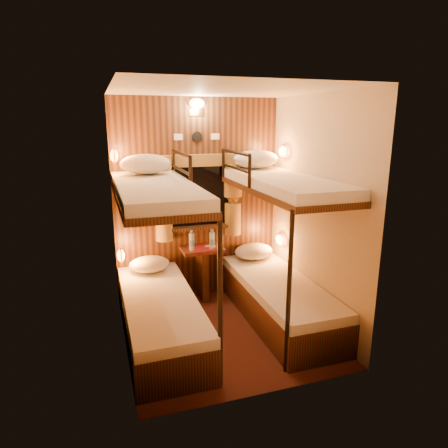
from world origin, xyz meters
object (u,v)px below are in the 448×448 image
object	(u,v)px
table	(202,266)
bunk_left	(159,286)
bottle_right	(212,240)
bottle_left	(192,242)
bunk_right	(279,271)

from	to	relation	value
table	bunk_left	bearing A→B (deg)	-129.67
table	bottle_right	xyz separation A→B (m)	(0.10, -0.07, 0.33)
bottle_left	bunk_right	bearing A→B (deg)	-42.90
bottle_right	table	bearing A→B (deg)	147.22
bunk_left	bunk_right	world-z (taller)	same
bunk_right	bottle_left	xyz separation A→B (m)	(-0.79, 0.73, 0.19)
bunk_right	table	size ratio (longest dim) A/B	2.90
bunk_left	table	size ratio (longest dim) A/B	2.90
bunk_right	bottle_right	size ratio (longest dim) A/B	8.24
table	bottle_right	distance (m)	0.36
bottle_right	bunk_right	bearing A→B (deg)	-52.71
bunk_right	bunk_left	bearing A→B (deg)	180.00
bunk_right	bottle_right	bearing A→B (deg)	127.29
bunk_right	bottle_right	xyz separation A→B (m)	(-0.54, 0.71, 0.19)
bunk_left	bottle_left	bearing A→B (deg)	55.14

